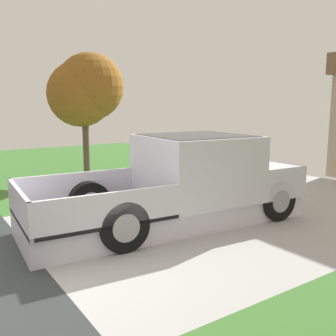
{
  "coord_description": "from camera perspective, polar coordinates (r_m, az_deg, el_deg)",
  "views": [
    {
      "loc": [
        5.34,
        -1.36,
        2.24
      ],
      "look_at": [
        -0.64,
        2.69,
        1.02
      ],
      "focal_mm": 40.53,
      "sensor_mm": 36.0,
      "label": 1
    }
  ],
  "objects": [
    {
      "name": "handbag",
      "position": [
        8.11,
        -5.49,
        -5.69
      ],
      "size": [
        0.38,
        0.21,
        0.41
      ],
      "color": "tan",
      "rests_on": "ground"
    },
    {
      "name": "person_with_hat",
      "position": [
        8.23,
        -4.2,
        0.39
      ],
      "size": [
        0.42,
        0.38,
        1.59
      ],
      "rotation": [
        0.0,
        0.0,
        0.72
      ],
      "color": "#333842",
      "rests_on": "ground"
    },
    {
      "name": "neighbor_tree",
      "position": [
        11.64,
        -12.3,
        11.35
      ],
      "size": [
        2.06,
        2.22,
        3.74
      ],
      "color": "brown",
      "rests_on": "ground"
    },
    {
      "name": "wheeled_trash_bin",
      "position": [
        12.49,
        11.4,
        1.88
      ],
      "size": [
        0.6,
        0.72,
        1.13
      ],
      "color": "#424247",
      "rests_on": "ground"
    },
    {
      "name": "pickup_truck",
      "position": [
        7.31,
        3.17,
        -2.33
      ],
      "size": [
        2.3,
        5.41,
        1.66
      ],
      "rotation": [
        0.0,
        0.0,
        -0.07
      ],
      "color": "silver",
      "rests_on": "ground"
    }
  ]
}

